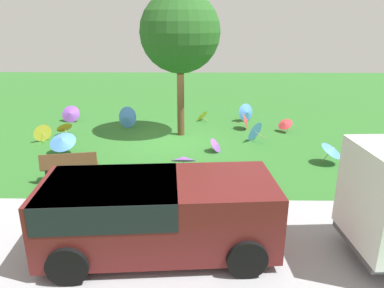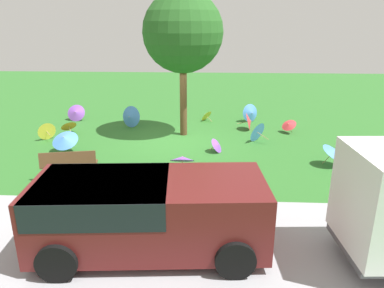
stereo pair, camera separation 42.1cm
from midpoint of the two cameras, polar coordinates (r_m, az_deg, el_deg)
name	(u,v)px [view 1 (the left image)]	position (r m, az deg, el deg)	size (l,w,h in m)	color
ground	(174,141)	(14.38, -3.67, 0.52)	(40.00, 40.00, 0.00)	#2D6B28
road_strip	(153,249)	(7.91, -7.79, -16.03)	(40.00, 4.39, 0.01)	#9E9EA3
van_dark	(151,210)	(7.44, -8.16, -10.24)	(4.73, 2.42, 1.53)	#591919
park_bench	(70,166)	(11.28, -19.70, -3.32)	(1.66, 0.78, 0.90)	brown
shade_tree	(180,33)	(14.46, -2.78, 17.07)	(3.10, 3.10, 5.64)	brown
parasol_red_0	(285,124)	(15.79, 13.68, 3.14)	(0.82, 0.82, 0.61)	tan
parasol_yellow_1	(202,115)	(17.19, 0.83, 4.56)	(0.69, 0.72, 0.54)	tan
parasol_blue_0	(126,117)	(16.27, -11.01, 4.14)	(0.99, 1.01, 0.96)	tan
parasol_yellow_2	(42,132)	(15.43, -23.22, 1.67)	(0.68, 0.65, 0.71)	tan
parasol_purple_1	(184,159)	(11.20, -2.42, -2.34)	(0.79, 0.77, 0.70)	tan
parasol_purple_2	(216,145)	(13.09, 2.95, -0.13)	(0.60, 0.67, 0.52)	tan
parasol_orange_1	(64,126)	(16.07, -20.20, 2.64)	(0.86, 0.85, 0.62)	tan
parasol_blue_1	(62,140)	(13.58, -20.59, 0.54)	(0.95, 0.92, 0.84)	tan
parasol_blue_2	(333,149)	(12.63, 20.37, -0.81)	(1.01, 1.02, 0.78)	tan
parasol_blue_4	(254,131)	(14.40, 8.86, 2.05)	(0.86, 0.86, 0.81)	tan
parasol_purple_3	(70,114)	(17.97, -19.23, 4.54)	(0.83, 0.75, 0.79)	tan
parasol_blue_6	(247,113)	(17.20, 7.92, 4.92)	(0.87, 0.81, 0.85)	tan
parasol_red_4	(246,121)	(15.94, 7.73, 3.65)	(0.71, 0.77, 0.76)	tan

